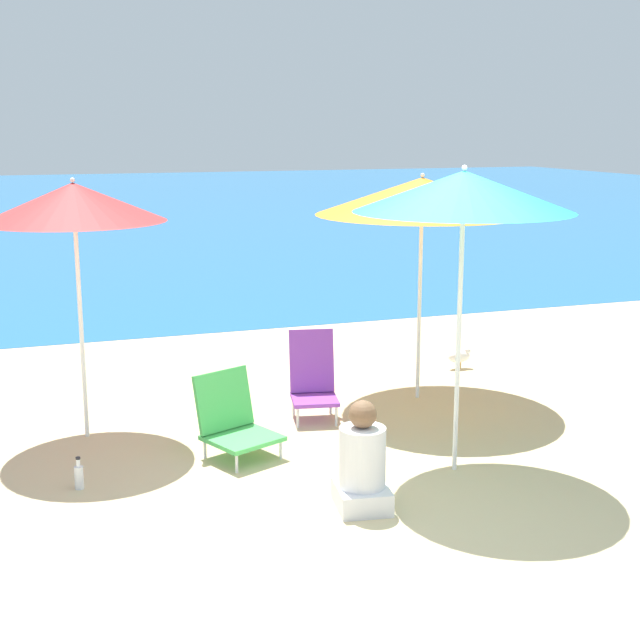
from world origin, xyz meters
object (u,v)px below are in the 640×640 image
object	(u,v)px
beach_chair_green	(233,420)
beach_umbrella_teal	(464,192)
person_seated_near	(362,466)
beach_umbrella_orange	(422,196)
water_bottle	(79,476)
beach_chair_purple	(313,378)
beach_umbrella_red	(74,203)
seagull	(460,356)

from	to	relation	value
beach_chair_green	beach_umbrella_teal	bearing A→B (deg)	-52.54
beach_chair_green	person_seated_near	world-z (taller)	person_seated_near
beach_umbrella_orange	person_seated_near	distance (m)	3.15
person_seated_near	water_bottle	xyz separation A→B (m)	(-1.85, 0.99, -0.21)
beach_chair_purple	beach_umbrella_red	bearing A→B (deg)	-172.34
beach_umbrella_red	person_seated_near	size ratio (longest dim) A/B	2.82
beach_umbrella_red	beach_chair_purple	distance (m)	2.60
beach_chair_green	beach_chair_purple	world-z (taller)	beach_chair_purple
water_bottle	beach_umbrella_teal	bearing A→B (deg)	-11.48
beach_chair_green	water_bottle	world-z (taller)	beach_chair_green
beach_chair_green	beach_chair_purple	distance (m)	1.16
beach_umbrella_red	beach_umbrella_orange	bearing A→B (deg)	1.70
beach_chair_purple	water_bottle	bearing A→B (deg)	-143.45
beach_umbrella_teal	beach_umbrella_red	bearing A→B (deg)	147.00
beach_umbrella_red	water_bottle	xyz separation A→B (m)	(-0.15, -1.15, -1.91)
beach_umbrella_teal	beach_umbrella_orange	xyz separation A→B (m)	(0.54, 1.81, -0.18)
beach_chair_purple	beach_chair_green	bearing A→B (deg)	-131.09
beach_chair_purple	person_seated_near	bearing A→B (deg)	-87.56
beach_chair_green	seagull	size ratio (longest dim) A/B	2.69
beach_umbrella_red	seagull	size ratio (longest dim) A/B	8.22
beach_chair_green	seagull	bearing A→B (deg)	7.41
beach_umbrella_teal	water_bottle	xyz separation A→B (m)	(-2.79, 0.57, -2.05)
beach_umbrella_orange	seagull	xyz separation A→B (m)	(0.89, 0.81, -1.83)
beach_umbrella_red	beach_chair_green	xyz separation A→B (m)	(1.09, -0.84, -1.71)
beach_umbrella_orange	seagull	distance (m)	2.20
beach_umbrella_red	beach_umbrella_orange	world-z (taller)	beach_umbrella_red
beach_umbrella_orange	beach_chair_purple	xyz separation A→B (m)	(-1.16, -0.23, -1.60)
beach_umbrella_red	water_bottle	world-z (taller)	beach_umbrella_red
beach_umbrella_teal	beach_chair_green	size ratio (longest dim) A/B	3.24
beach_chair_green	person_seated_near	distance (m)	1.43
beach_umbrella_teal	seagull	xyz separation A→B (m)	(1.43, 2.62, -2.01)
person_seated_near	water_bottle	distance (m)	2.11
beach_umbrella_teal	water_bottle	bearing A→B (deg)	168.52
beach_umbrella_red	beach_chair_green	bearing A→B (deg)	-37.44
beach_umbrella_orange	seagull	bearing A→B (deg)	42.35
beach_umbrella_red	beach_chair_green	distance (m)	2.20
water_bottle	person_seated_near	bearing A→B (deg)	-28.17
beach_umbrella_orange	beach_chair_green	world-z (taller)	beach_umbrella_orange
beach_umbrella_teal	beach_umbrella_orange	distance (m)	1.89
water_bottle	beach_chair_green	bearing A→B (deg)	14.00
beach_chair_green	person_seated_near	xyz separation A→B (m)	(0.60, -1.30, 0.02)
beach_chair_green	seagull	distance (m)	3.45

